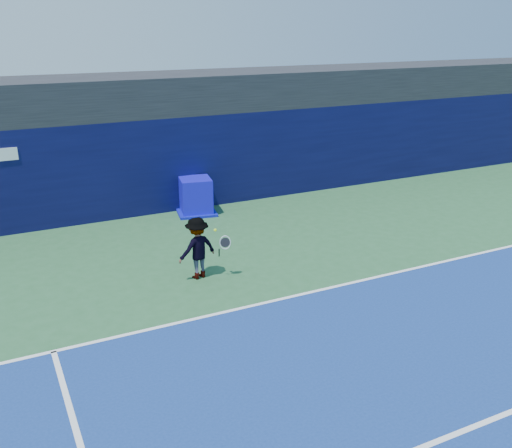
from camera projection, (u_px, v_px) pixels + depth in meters
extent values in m
plane|color=#285A32|center=(370.00, 367.00, 10.15)|extent=(80.00, 80.00, 0.00)
cube|color=white|center=(288.00, 297.00, 12.68)|extent=(24.00, 0.10, 0.01)
cube|color=white|center=(452.00, 435.00, 8.45)|extent=(24.00, 0.10, 0.01)
cube|color=black|center=(164.00, 93.00, 18.67)|extent=(36.00, 3.00, 1.20)
cube|color=#090A33|center=(176.00, 162.00, 18.52)|extent=(36.00, 1.00, 3.00)
cube|color=#150EC4|center=(196.00, 196.00, 18.13)|extent=(1.11, 1.11, 1.15)
cube|color=#0B0EA0|center=(196.00, 212.00, 18.31)|extent=(1.39, 1.39, 0.08)
imported|color=white|center=(197.00, 248.00, 13.46)|extent=(1.07, 0.76, 1.51)
cylinder|color=black|center=(219.00, 253.00, 13.47)|extent=(0.07, 0.13, 0.24)
torus|color=silver|center=(225.00, 242.00, 13.40)|extent=(0.28, 0.16, 0.27)
cylinder|color=black|center=(225.00, 242.00, 13.40)|extent=(0.23, 0.12, 0.23)
sphere|color=#B8E419|center=(215.00, 230.00, 13.25)|extent=(0.07, 0.07, 0.07)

